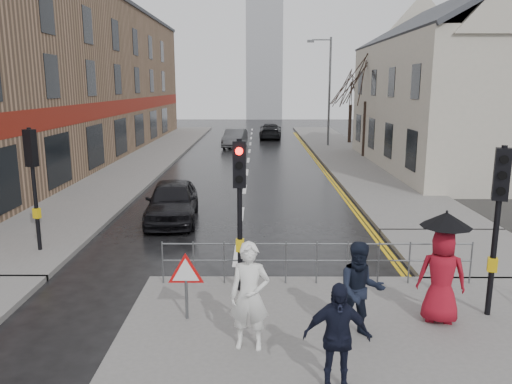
{
  "coord_description": "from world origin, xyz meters",
  "views": [
    {
      "loc": [
        0.59,
        -10.28,
        4.63
      ],
      "look_at": [
        0.54,
        3.56,
        1.67
      ],
      "focal_mm": 35.0,
      "sensor_mm": 36.0,
      "label": 1
    }
  ],
  "objects_px": {
    "pedestrian_with_umbrella": "(443,264)",
    "pedestrian_a": "(250,296)",
    "pedestrian_b": "(360,291)",
    "car_mid": "(235,138)",
    "car_parked": "(172,201)",
    "pedestrian_d": "(336,337)"
  },
  "relations": [
    {
      "from": "pedestrian_with_umbrella",
      "to": "pedestrian_a",
      "type": "bearing_deg",
      "value": -164.6
    },
    {
      "from": "pedestrian_b",
      "to": "pedestrian_with_umbrella",
      "type": "bearing_deg",
      "value": 19.35
    },
    {
      "from": "pedestrian_with_umbrella",
      "to": "car_mid",
      "type": "xyz_separation_m",
      "value": [
        -5.26,
        29.2,
        -0.61
      ]
    },
    {
      "from": "pedestrian_a",
      "to": "car_mid",
      "type": "xyz_separation_m",
      "value": [
        -1.6,
        30.2,
        -0.4
      ]
    },
    {
      "from": "car_parked",
      "to": "car_mid",
      "type": "distance_m",
      "value": 21.4
    },
    {
      "from": "car_mid",
      "to": "pedestrian_b",
      "type": "bearing_deg",
      "value": -77.0
    },
    {
      "from": "pedestrian_d",
      "to": "car_mid",
      "type": "height_order",
      "value": "pedestrian_d"
    },
    {
      "from": "pedestrian_b",
      "to": "car_mid",
      "type": "distance_m",
      "value": 30.06
    },
    {
      "from": "pedestrian_d",
      "to": "car_mid",
      "type": "bearing_deg",
      "value": 95.61
    },
    {
      "from": "pedestrian_b",
      "to": "car_parked",
      "type": "distance_m",
      "value": 9.74
    },
    {
      "from": "pedestrian_d",
      "to": "car_parked",
      "type": "height_order",
      "value": "pedestrian_d"
    },
    {
      "from": "pedestrian_with_umbrella",
      "to": "car_mid",
      "type": "distance_m",
      "value": 29.67
    },
    {
      "from": "pedestrian_b",
      "to": "pedestrian_d",
      "type": "relative_size",
      "value": 1.06
    },
    {
      "from": "pedestrian_d",
      "to": "pedestrian_b",
      "type": "bearing_deg",
      "value": 67.42
    },
    {
      "from": "pedestrian_a",
      "to": "pedestrian_b",
      "type": "height_order",
      "value": "pedestrian_a"
    },
    {
      "from": "pedestrian_b",
      "to": "car_mid",
      "type": "relative_size",
      "value": 0.43
    },
    {
      "from": "pedestrian_a",
      "to": "pedestrian_b",
      "type": "relative_size",
      "value": 1.06
    },
    {
      "from": "car_parked",
      "to": "pedestrian_d",
      "type": "bearing_deg",
      "value": -72.16
    },
    {
      "from": "car_mid",
      "to": "pedestrian_with_umbrella",
      "type": "bearing_deg",
      "value": -73.62
    },
    {
      "from": "pedestrian_d",
      "to": "pedestrian_a",
      "type": "bearing_deg",
      "value": 137.07
    },
    {
      "from": "pedestrian_b",
      "to": "pedestrian_d",
      "type": "height_order",
      "value": "pedestrian_b"
    },
    {
      "from": "pedestrian_d",
      "to": "car_parked",
      "type": "bearing_deg",
      "value": 112.64
    }
  ]
}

